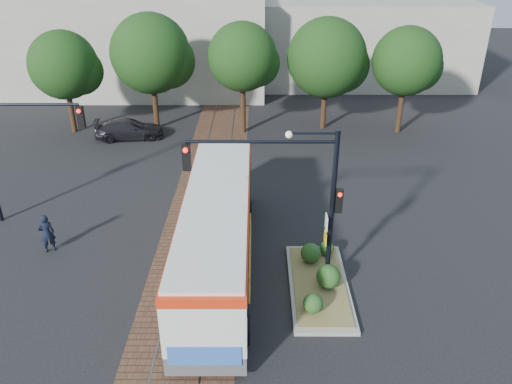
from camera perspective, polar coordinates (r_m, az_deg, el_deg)
ground at (r=20.16m, az=-6.99°, el=-9.00°), size 120.00×120.00×0.00m
trackbed at (r=23.48m, az=-5.90°, el=-3.24°), size 3.60×40.00×0.02m
tree_row at (r=33.33m, az=-2.07°, el=15.01°), size 26.40×5.60×7.67m
warehouses at (r=45.70m, az=-3.75°, el=16.95°), size 40.00×13.00×8.00m
city_bus at (r=19.45m, az=-4.41°, el=-4.13°), size 2.62×11.77×3.14m
traffic_island at (r=19.23m, az=7.26°, el=-9.81°), size 2.20×5.20×1.13m
signal_pole_main at (r=17.20m, az=4.79°, el=0.58°), size 5.49×0.46×6.00m
signal_pole_left at (r=24.22m, az=-26.53°, el=5.02°), size 4.99×0.34×6.00m
officer at (r=22.50m, az=-22.81°, el=-4.36°), size 0.75×0.67×1.73m
parked_car at (r=33.88m, az=-14.32°, el=6.97°), size 4.60×2.40×1.27m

